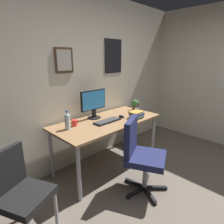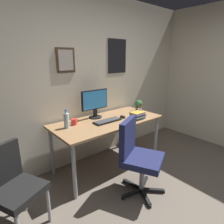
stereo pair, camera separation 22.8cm
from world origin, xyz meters
TOP-DOWN VIEW (x-y plane):
  - wall_back at (-0.00, 2.15)m, footprint 4.40×0.10m
  - desk at (-0.01, 1.68)m, footprint 1.66×0.77m
  - office_chair at (-0.11, 0.99)m, footprint 0.62×0.62m
  - side_chair at (-1.43, 1.38)m, footprint 0.56×0.56m
  - monitor at (-0.08, 1.91)m, footprint 0.46×0.20m
  - keyboard at (-0.06, 1.63)m, footprint 0.43×0.15m
  - computer_mouse at (0.24, 1.63)m, footprint 0.06×0.11m
  - water_bottle at (-0.63, 1.78)m, footprint 0.07×0.07m
  - coffee_mug_near at (-0.50, 1.83)m, footprint 0.12×0.08m
  - potted_plant at (0.71, 1.73)m, footprint 0.13×0.13m
  - pen_cup at (0.58, 1.58)m, footprint 0.07×0.07m
  - book_stack_left at (0.39, 1.45)m, footprint 0.21×0.18m

SIDE VIEW (x-z plane):
  - side_chair at x=-1.43m, z-range 0.06..0.94m
  - office_chair at x=-0.11m, z-range 0.05..1.00m
  - desk at x=-0.01m, z-range 0.30..1.06m
  - keyboard at x=-0.06m, z-range 0.76..0.78m
  - computer_mouse at x=0.24m, z-range 0.76..0.79m
  - coffee_mug_near at x=-0.50m, z-range 0.76..0.84m
  - book_stack_left at x=0.39m, z-range 0.76..0.86m
  - pen_cup at x=0.58m, z-range 0.71..0.91m
  - potted_plant at x=0.71m, z-range 0.76..0.96m
  - water_bottle at x=-0.63m, z-range 0.74..0.99m
  - monitor at x=-0.08m, z-range 0.78..1.21m
  - wall_back at x=0.00m, z-range 0.00..2.60m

